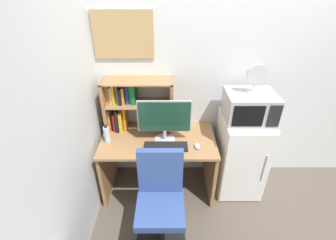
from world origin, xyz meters
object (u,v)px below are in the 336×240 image
monitor (165,119)px  wall_corkboard (124,35)px  water_bottle (107,134)px  mini_fridge (240,155)px  desk_chair (161,207)px  keyboard (166,147)px  desk_fan (257,77)px  hutch_bookshelf (129,103)px  computer_mouse (198,146)px  microwave (250,106)px

monitor → wall_corkboard: (-0.40, 0.36, 0.74)m
water_bottle → mini_fridge: bearing=3.5°
monitor → desk_chair: monitor is taller
mini_fridge → monitor: bearing=-175.8°
mini_fridge → wall_corkboard: size_ratio=1.60×
keyboard → desk_fan: (0.84, 0.19, 0.67)m
keyboard → desk_chair: bearing=-95.2°
water_bottle → keyboard: bearing=-9.6°
water_bottle → monitor: bearing=2.4°
monitor → keyboard: bearing=-83.9°
monitor → keyboard: monitor is taller
keyboard → desk_chair: size_ratio=0.45×
desk_fan → wall_corkboard: size_ratio=0.50×
hutch_bookshelf → desk_chair: (0.35, -0.87, -0.60)m
water_bottle → mini_fridge: size_ratio=0.21×
hutch_bookshelf → water_bottle: bearing=-127.6°
computer_mouse → microwave: size_ratio=0.18×
monitor → desk_chair: bearing=-92.9°
microwave → desk_fan: (0.01, -0.01, 0.32)m
hutch_bookshelf → wall_corkboard: wall_corkboard is taller
monitor → mini_fridge: size_ratio=0.57×
monitor → microwave: size_ratio=1.12×
hutch_bookshelf → wall_corkboard: (-0.01, 0.11, 0.68)m
mini_fridge → desk_chair: size_ratio=0.96×
desk_chair → wall_corkboard: 1.65m
desk_fan → monitor: bearing=-176.0°
microwave → keyboard: bearing=-167.1°
monitor → desk_fan: size_ratio=1.85×
hutch_bookshelf → desk_fan: size_ratio=2.50×
desk_chair → monitor: bearing=87.1°
hutch_bookshelf → computer_mouse: size_ratio=8.33×
hutch_bookshelf → water_bottle: 0.41m
desk_chair → hutch_bookshelf: bearing=112.2°
keyboard → desk_fan: desk_fan is taller
keyboard → computer_mouse: 0.32m
keyboard → computer_mouse: (0.32, 0.00, 0.01)m
monitor → keyboard: (0.01, -0.13, -0.25)m
monitor → mini_fridge: monitor is taller
hutch_bookshelf → computer_mouse: 0.86m
hutch_bookshelf → mini_fridge: (1.24, -0.18, -0.57)m
computer_mouse → desk_fan: desk_fan is taller
mini_fridge → microwave: size_ratio=1.96×
microwave → mini_fridge: bearing=-90.1°
wall_corkboard → water_bottle: bearing=-117.0°
hutch_bookshelf → keyboard: size_ratio=1.66×
mini_fridge → hutch_bookshelf: bearing=171.6°
hutch_bookshelf → mini_fridge: size_ratio=0.77×
mini_fridge → computer_mouse: bearing=-160.0°
desk_fan → microwave: bearing=132.7°
keyboard → wall_corkboard: size_ratio=0.75×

